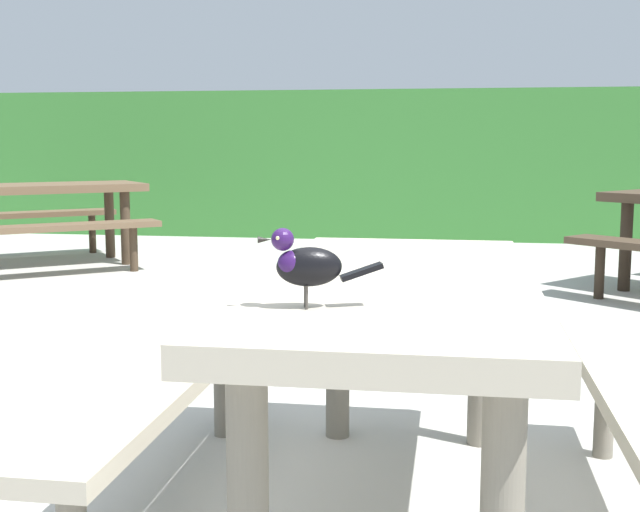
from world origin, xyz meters
TOP-DOWN VIEW (x-y plane):
  - ground_plane at (0.00, 0.00)m, footprint 60.00×60.00m
  - hedge_wall at (0.00, 8.20)m, footprint 28.00×2.23m
  - picnic_table_foreground at (0.20, -0.07)m, footprint 1.69×1.80m
  - bird_grackle at (0.03, -0.58)m, footprint 0.28×0.12m
  - picnic_table_mid_left at (-3.34, 4.57)m, footprint 2.39×2.38m

SIDE VIEW (x-z plane):
  - ground_plane at x=0.00m, z-range 0.00..0.00m
  - picnic_table_foreground at x=0.20m, z-range 0.19..0.93m
  - picnic_table_mid_left at x=-3.34m, z-range 0.19..0.93m
  - bird_grackle at x=0.03m, z-range 0.75..0.94m
  - hedge_wall at x=0.00m, z-range 0.00..1.70m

